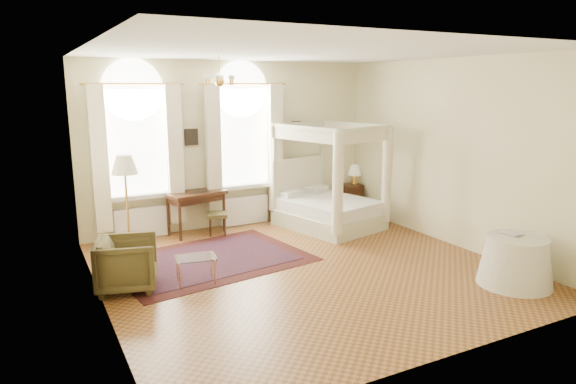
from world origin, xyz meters
name	(u,v)px	position (x,y,z in m)	size (l,w,h in m)	color
ground	(305,269)	(0.00, 0.00, 0.00)	(6.00, 6.00, 0.00)	#97572C
room_walls	(306,143)	(0.00, 0.00, 1.98)	(6.00, 6.00, 6.00)	beige
window_left	(138,160)	(-1.90, 2.87, 1.49)	(1.62, 0.27, 3.29)	white
window_right	(244,153)	(0.20, 2.87, 1.49)	(1.62, 0.27, 3.29)	white
chandelier	(219,80)	(-0.90, 1.20, 2.91)	(0.51, 0.45, 0.50)	#C19040
wall_pictures	(237,133)	(0.09, 2.97, 1.89)	(2.54, 0.03, 0.39)	black
canopy_bed	(329,204)	(1.63, 1.90, 0.47)	(1.96, 2.22, 2.08)	beige
nightstand	(351,198)	(2.70, 2.70, 0.32)	(0.45, 0.41, 0.65)	#361E0E
nightstand_lamp	(355,171)	(2.80, 2.72, 0.93)	(0.29, 0.29, 0.43)	#C19040
writing_desk	(196,198)	(-0.89, 2.70, 0.71)	(1.21, 0.82, 0.83)	#361E0E
laptop	(199,192)	(-0.84, 2.64, 0.84)	(0.30, 0.20, 0.02)	black
stool	(217,216)	(-0.55, 2.46, 0.36)	(0.47, 0.47, 0.43)	#4E4521
armchair	(127,264)	(-2.61, 0.48, 0.37)	(0.80, 0.82, 0.75)	#43391C
coffee_table	(196,260)	(-1.69, 0.25, 0.36)	(0.64, 0.50, 0.40)	white
floor_lamp	(125,170)	(-2.28, 2.10, 1.45)	(0.44, 0.44, 1.70)	#C19040
oriental_rug	(210,260)	(-1.19, 1.11, 0.01)	(3.37, 2.64, 0.01)	#441510
side_table	(516,261)	(2.37, -1.94, 0.35)	(1.05, 1.05, 0.71)	beige
book	(506,234)	(2.30, -1.79, 0.73)	(0.22, 0.29, 0.03)	black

